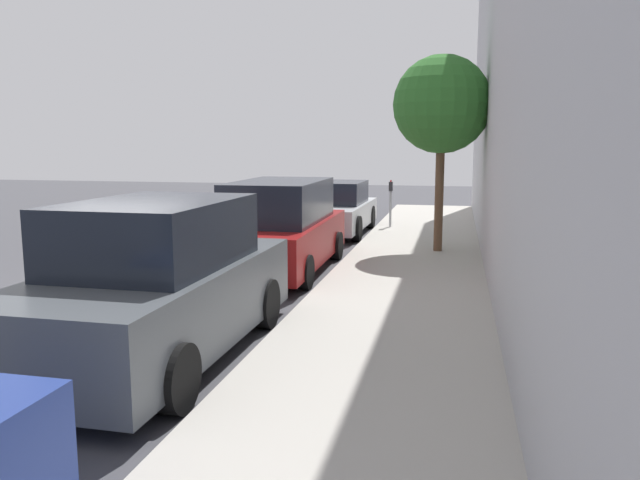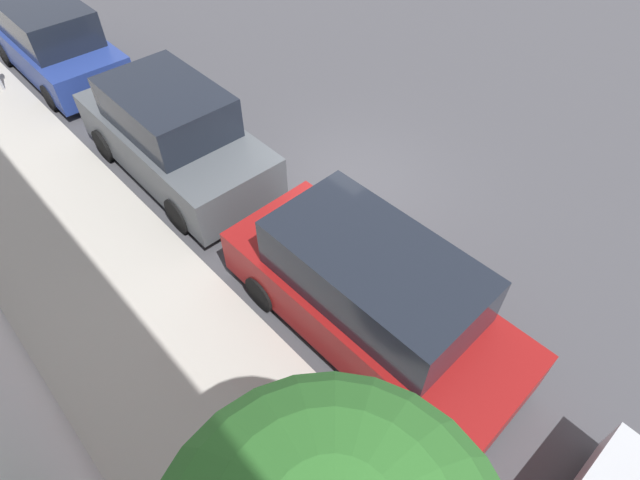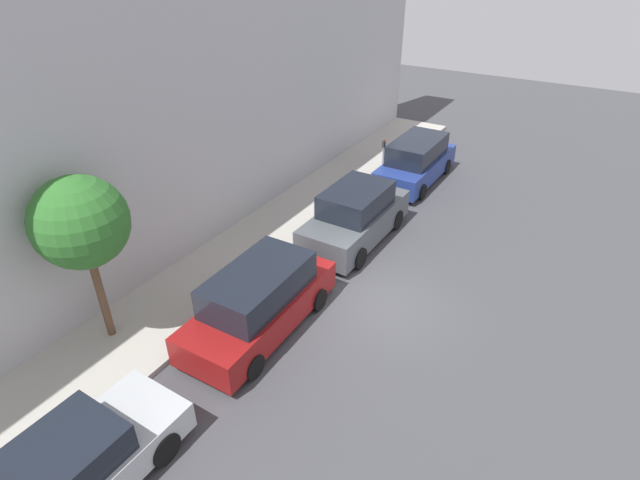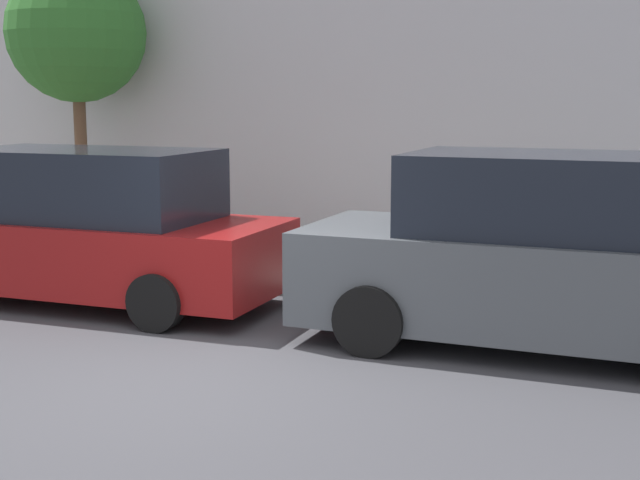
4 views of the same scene
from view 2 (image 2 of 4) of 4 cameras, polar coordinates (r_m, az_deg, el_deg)
The scene contains 5 objects.
ground_plane at distance 10.55m, azimuth 3.45°, elevation 6.30°, with size 60.00×60.00×0.00m, color #424247.
sidewalk at distance 8.73m, azimuth -20.45°, elevation -8.56°, with size 3.00×32.00×0.15m.
parked_minivan_nearest at distance 15.56m, azimuth -28.30°, elevation 19.42°, with size 2.02×4.91×1.90m.
parked_suv_second at distance 10.74m, azimuth -16.40°, elevation 11.43°, with size 2.08×4.82×1.98m.
parked_minivan_third at distance 7.47m, azimuth 5.84°, elevation -6.21°, with size 2.02×4.92×1.90m.
Camera 2 is at (5.90, 5.38, 6.90)m, focal length 28.00 mm.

